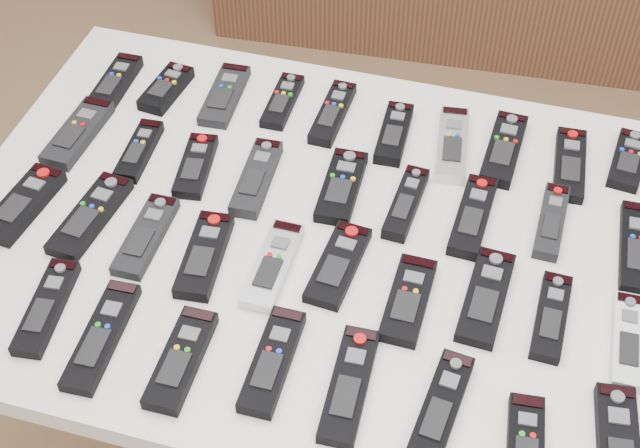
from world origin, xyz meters
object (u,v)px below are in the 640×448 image
(remote_18, at_px, (635,247))
(remote_22, at_px, (204,255))
(remote_23, at_px, (273,265))
(remote_25, at_px, (408,300))
(remote_21, at_px, (146,236))
(remote_33, at_px, (349,385))
(remote_4, at_px, (333,113))
(remote_34, at_px, (441,408))
(remote_24, at_px, (338,265))
(remote_30, at_px, (102,336))
(table, at_px, (320,255))
(remote_2, at_px, (225,95))
(remote_17, at_px, (551,221))
(remote_19, at_px, (23,204))
(remote_15, at_px, (406,203))
(remote_16, at_px, (473,216))
(remote_29, at_px, (46,307))
(remote_11, at_px, (139,151))
(remote_36, at_px, (618,447))
(remote_6, at_px, (452,145))
(remote_20, at_px, (90,216))
(remote_31, at_px, (181,359))
(remote_0, at_px, (115,83))
(remote_35, at_px, (525,445))
(remote_28, at_px, (628,341))
(remote_10, at_px, (78,133))
(remote_13, at_px, (257,178))
(remote_3, at_px, (283,101))
(remote_27, at_px, (551,317))
(remote_32, at_px, (272,361))
(remote_5, at_px, (394,133))
(remote_12, at_px, (196,166))
(remote_9, at_px, (628,160))
(remote_14, at_px, (342,187))
(remote_8, at_px, (570,165))
(remote_7, at_px, (504,149))

(remote_18, distance_m, remote_22, 0.71)
(remote_23, height_order, remote_25, remote_25)
(remote_21, bearing_deg, remote_33, -25.88)
(remote_4, height_order, remote_34, same)
(remote_24, distance_m, remote_30, 0.38)
(remote_24, bearing_deg, table, 130.66)
(remote_2, relative_size, remote_17, 1.07)
(remote_19, xyz_separation_m, remote_24, (0.55, 0.02, -0.00))
(remote_15, xyz_separation_m, remote_16, (0.12, 0.00, -0.00))
(remote_29, bearing_deg, remote_11, 84.35)
(table, relative_size, remote_36, 6.60)
(remote_25, distance_m, remote_36, 0.37)
(remote_24, xyz_separation_m, remote_33, (0.07, -0.22, 0.00))
(table, xyz_separation_m, remote_18, (0.51, 0.10, 0.07))
(remote_34, bearing_deg, remote_11, 155.15)
(remote_6, xyz_separation_m, remote_20, (-0.56, -0.34, -0.00))
(remote_22, xyz_separation_m, remote_29, (-0.20, -0.17, -0.00))
(remote_15, relative_size, remote_31, 0.94)
(remote_0, relative_size, remote_11, 1.10)
(remote_35, height_order, remote_36, remote_36)
(remote_16, distance_m, remote_28, 0.33)
(remote_10, xyz_separation_m, remote_33, (0.62, -0.39, -0.00))
(remote_0, bearing_deg, remote_34, -37.02)
(remote_13, relative_size, remote_29, 1.01)
(remote_0, height_order, remote_3, remote_0)
(remote_18, bearing_deg, remote_27, -124.63)
(remote_18, bearing_deg, remote_0, 169.29)
(remote_35, xyz_separation_m, remote_36, (0.12, 0.03, 0.00))
(remote_29, height_order, remote_30, remote_29)
(remote_29, xyz_separation_m, remote_31, (0.24, -0.03, 0.00))
(remote_11, distance_m, remote_17, 0.74)
(remote_3, relative_size, remote_29, 0.85)
(remote_0, relative_size, remote_32, 0.91)
(remote_5, xyz_separation_m, remote_30, (-0.32, -0.57, -0.00))
(remote_6, height_order, remote_12, remote_6)
(remote_22, bearing_deg, remote_12, 109.31)
(remote_23, bearing_deg, remote_2, 120.35)
(remote_12, bearing_deg, remote_30, -98.49)
(remote_9, relative_size, remote_10, 0.82)
(remote_25, bearing_deg, remote_14, 128.19)
(remote_27, xyz_separation_m, remote_36, (0.11, -0.20, 0.00))
(remote_8, relative_size, remote_17, 1.09)
(remote_23, relative_size, remote_30, 0.90)
(remote_15, distance_m, remote_19, 0.66)
(remote_15, bearing_deg, remote_22, -141.48)
(remote_22, bearing_deg, remote_17, 17.61)
(remote_17, height_order, remote_28, same)
(remote_6, xyz_separation_m, remote_35, (0.20, -0.57, -0.00))
(remote_12, xyz_separation_m, remote_19, (-0.25, -0.17, 0.00))
(remote_5, bearing_deg, remote_7, 1.17)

